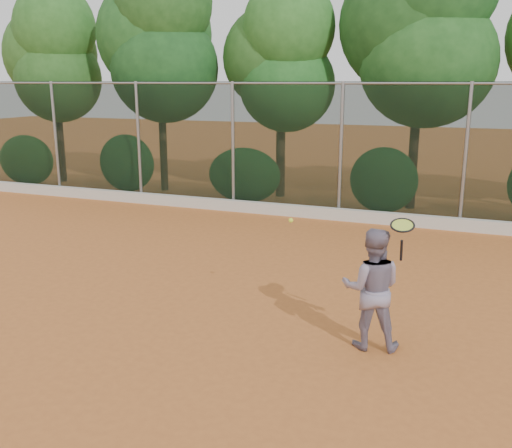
% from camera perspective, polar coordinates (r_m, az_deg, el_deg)
% --- Properties ---
extents(ground, '(80.00, 80.00, 0.00)m').
position_cam_1_polar(ground, '(8.77, -2.39, -9.45)').
color(ground, '#BE672C').
rests_on(ground, ground).
extents(concrete_curb, '(24.00, 0.20, 0.30)m').
position_cam_1_polar(concrete_curb, '(14.92, 8.10, 0.98)').
color(concrete_curb, beige).
rests_on(concrete_curb, ground).
extents(tennis_player, '(0.90, 0.76, 1.66)m').
position_cam_1_polar(tennis_player, '(7.76, 11.49, -6.35)').
color(tennis_player, gray).
rests_on(tennis_player, ground).
extents(chainlink_fence, '(24.09, 0.09, 3.50)m').
position_cam_1_polar(chainlink_fence, '(14.81, 8.49, 7.58)').
color(chainlink_fence, black).
rests_on(chainlink_fence, ground).
extents(foliage_backdrop, '(23.70, 3.63, 7.55)m').
position_cam_1_polar(foliage_backdrop, '(16.79, 8.50, 17.03)').
color(foliage_backdrop, '#3E2518').
rests_on(foliage_backdrop, ground).
extents(tennis_racket, '(0.33, 0.32, 0.57)m').
position_cam_1_polar(tennis_racket, '(7.45, 14.43, -0.41)').
color(tennis_racket, black).
rests_on(tennis_racket, ground).
extents(tennis_ball_in_flight, '(0.07, 0.07, 0.07)m').
position_cam_1_polar(tennis_ball_in_flight, '(8.32, 3.50, 0.37)').
color(tennis_ball_in_flight, '#DAFA38').
rests_on(tennis_ball_in_flight, ground).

